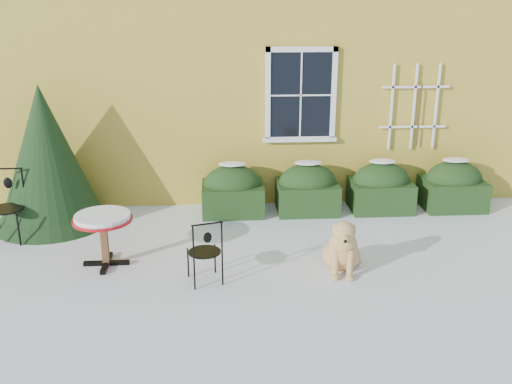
{
  "coord_description": "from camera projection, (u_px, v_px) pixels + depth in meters",
  "views": [
    {
      "loc": [
        -0.51,
        -6.77,
        3.55
      ],
      "look_at": [
        0.0,
        1.0,
        0.9
      ],
      "focal_mm": 40.0,
      "sensor_mm": 36.0,
      "label": 1
    }
  ],
  "objects": [
    {
      "name": "hedge_row",
      "position": [
        344.0,
        188.0,
        9.96
      ],
      "size": [
        4.95,
        0.8,
        0.91
      ],
      "color": "black",
      "rests_on": "ground"
    },
    {
      "name": "dog",
      "position": [
        342.0,
        249.0,
        7.71
      ],
      "size": [
        0.6,
        0.89,
        0.83
      ],
      "rotation": [
        0.0,
        0.0,
        -0.15
      ],
      "color": "#DDAB63",
      "rests_on": "ground"
    },
    {
      "name": "patio_chair_far",
      "position": [
        7.0,
        206.0,
        8.7
      ],
      "size": [
        0.53,
        0.53,
        1.1
      ],
      "rotation": [
        0.0,
        0.0,
        0.0
      ],
      "color": "black",
      "rests_on": "ground"
    },
    {
      "name": "evergreen_shrub",
      "position": [
        48.0,
        169.0,
        9.25
      ],
      "size": [
        1.9,
        1.9,
        2.3
      ],
      "rotation": [
        0.0,
        0.0,
        0.17
      ],
      "color": "black",
      "rests_on": "ground"
    },
    {
      "name": "bistro_table",
      "position": [
        103.0,
        223.0,
        7.81
      ],
      "size": [
        0.82,
        0.82,
        0.76
      ],
      "rotation": [
        0.0,
        0.0,
        -0.11
      ],
      "color": "black",
      "rests_on": "ground"
    },
    {
      "name": "patio_chair_near",
      "position": [
        205.0,
        251.0,
        7.38
      ],
      "size": [
        0.49,
        0.48,
        0.89
      ],
      "rotation": [
        0.0,
        0.0,
        3.41
      ],
      "color": "black",
      "rests_on": "ground"
    },
    {
      "name": "house",
      "position": [
        239.0,
        14.0,
        13.15
      ],
      "size": [
        12.4,
        8.4,
        6.4
      ],
      "color": "gold",
      "rests_on": "ground"
    },
    {
      "name": "ground",
      "position": [
        261.0,
        280.0,
        7.57
      ],
      "size": [
        80.0,
        80.0,
        0.0
      ],
      "primitive_type": "plane",
      "color": "white",
      "rests_on": "ground"
    }
  ]
}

